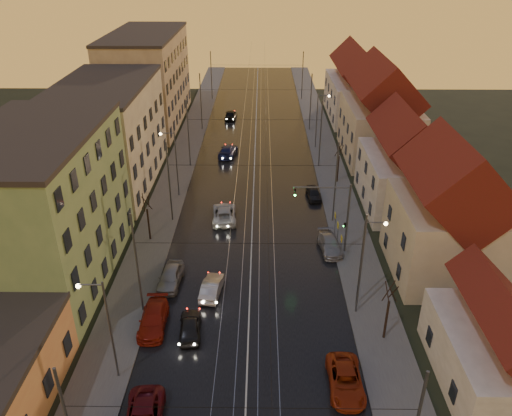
{
  "coord_description": "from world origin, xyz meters",
  "views": [
    {
      "loc": [
        0.91,
        -22.76,
        26.24
      ],
      "look_at": [
        0.41,
        21.77,
        2.77
      ],
      "focal_mm": 35.0,
      "sensor_mm": 36.0,
      "label": 1
    }
  ],
  "objects_px": {
    "driving_car_3": "(228,151)",
    "parked_right_0": "(346,380)",
    "street_lamp_3": "(319,116)",
    "driving_car_2": "(224,214)",
    "driving_car_4": "(231,114)",
    "street_lamp_0": "(104,322)",
    "street_lamp_2": "(173,157)",
    "parked_right_2": "(314,194)",
    "traffic_light_mast": "(337,210)",
    "street_lamp_1": "(366,255)",
    "parked_right_1": "(330,244)",
    "parked_left_3": "(170,277)",
    "driving_car_0": "(190,326)",
    "parked_left_2": "(153,319)",
    "driving_car_1": "(212,287)"
  },
  "relations": [
    {
      "from": "parked_right_0",
      "to": "driving_car_3",
      "type": "bearing_deg",
      "value": 104.44
    },
    {
      "from": "parked_right_0",
      "to": "driving_car_2",
      "type": "bearing_deg",
      "value": 113.1
    },
    {
      "from": "parked_right_2",
      "to": "parked_right_1",
      "type": "bearing_deg",
      "value": -91.88
    },
    {
      "from": "driving_car_0",
      "to": "street_lamp_3",
      "type": "bearing_deg",
      "value": -113.91
    },
    {
      "from": "driving_car_3",
      "to": "driving_car_4",
      "type": "bearing_deg",
      "value": -80.18
    },
    {
      "from": "driving_car_4",
      "to": "parked_left_2",
      "type": "height_order",
      "value": "driving_car_4"
    },
    {
      "from": "driving_car_1",
      "to": "parked_right_1",
      "type": "height_order",
      "value": "driving_car_1"
    },
    {
      "from": "street_lamp_0",
      "to": "parked_right_2",
      "type": "height_order",
      "value": "street_lamp_0"
    },
    {
      "from": "parked_right_0",
      "to": "street_lamp_0",
      "type": "bearing_deg",
      "value": 177.67
    },
    {
      "from": "traffic_light_mast",
      "to": "driving_car_1",
      "type": "relative_size",
      "value": 1.72
    },
    {
      "from": "driving_car_0",
      "to": "parked_right_2",
      "type": "xyz_separation_m",
      "value": [
        11.46,
        23.06,
        -0.05
      ]
    },
    {
      "from": "traffic_light_mast",
      "to": "driving_car_2",
      "type": "distance_m",
      "value": 13.28
    },
    {
      "from": "driving_car_2",
      "to": "parked_left_3",
      "type": "relative_size",
      "value": 1.19
    },
    {
      "from": "driving_car_4",
      "to": "street_lamp_0",
      "type": "bearing_deg",
      "value": 87.08
    },
    {
      "from": "parked_left_2",
      "to": "parked_right_0",
      "type": "xyz_separation_m",
      "value": [
        13.95,
        -5.93,
        -0.03
      ]
    },
    {
      "from": "parked_right_2",
      "to": "parked_right_0",
      "type": "bearing_deg",
      "value": -95.64
    },
    {
      "from": "street_lamp_2",
      "to": "parked_left_2",
      "type": "relative_size",
      "value": 1.64
    },
    {
      "from": "parked_left_3",
      "to": "parked_right_1",
      "type": "height_order",
      "value": "parked_left_3"
    },
    {
      "from": "parked_right_1",
      "to": "parked_right_2",
      "type": "bearing_deg",
      "value": 86.57
    },
    {
      "from": "street_lamp_2",
      "to": "traffic_light_mast",
      "type": "bearing_deg",
      "value": -35.07
    },
    {
      "from": "street_lamp_2",
      "to": "parked_right_2",
      "type": "distance_m",
      "value": 16.7
    },
    {
      "from": "traffic_light_mast",
      "to": "driving_car_0",
      "type": "relative_size",
      "value": 1.79
    },
    {
      "from": "parked_right_2",
      "to": "driving_car_0",
      "type": "bearing_deg",
      "value": -121.16
    },
    {
      "from": "driving_car_1",
      "to": "parked_right_0",
      "type": "relative_size",
      "value": 0.86
    },
    {
      "from": "street_lamp_1",
      "to": "driving_car_3",
      "type": "height_order",
      "value": "street_lamp_1"
    },
    {
      "from": "driving_car_2",
      "to": "parked_right_1",
      "type": "height_order",
      "value": "driving_car_2"
    },
    {
      "from": "street_lamp_0",
      "to": "parked_right_0",
      "type": "distance_m",
      "value": 16.27
    },
    {
      "from": "driving_car_3",
      "to": "parked_left_2",
      "type": "relative_size",
      "value": 1.08
    },
    {
      "from": "driving_car_4",
      "to": "traffic_light_mast",
      "type": "bearing_deg",
      "value": 108.28
    },
    {
      "from": "street_lamp_1",
      "to": "street_lamp_2",
      "type": "height_order",
      "value": "same"
    },
    {
      "from": "street_lamp_1",
      "to": "driving_car_0",
      "type": "distance_m",
      "value": 14.6
    },
    {
      "from": "driving_car_4",
      "to": "parked_left_3",
      "type": "xyz_separation_m",
      "value": [
        -2.6,
        -46.99,
        -0.01
      ]
    },
    {
      "from": "driving_car_0",
      "to": "parked_left_3",
      "type": "relative_size",
      "value": 0.9
    },
    {
      "from": "street_lamp_2",
      "to": "driving_car_2",
      "type": "relative_size",
      "value": 1.49
    },
    {
      "from": "street_lamp_1",
      "to": "parked_left_3",
      "type": "bearing_deg",
      "value": 170.46
    },
    {
      "from": "street_lamp_2",
      "to": "driving_car_0",
      "type": "relative_size",
      "value": 1.98
    },
    {
      "from": "driving_car_2",
      "to": "parked_right_0",
      "type": "distance_m",
      "value": 24.98
    },
    {
      "from": "driving_car_2",
      "to": "parked_left_2",
      "type": "height_order",
      "value": "driving_car_2"
    },
    {
      "from": "street_lamp_2",
      "to": "parked_right_0",
      "type": "height_order",
      "value": "street_lamp_2"
    },
    {
      "from": "street_lamp_2",
      "to": "driving_car_4",
      "type": "height_order",
      "value": "street_lamp_2"
    },
    {
      "from": "driving_car_0",
      "to": "parked_right_0",
      "type": "height_order",
      "value": "driving_car_0"
    },
    {
      "from": "parked_right_1",
      "to": "street_lamp_0",
      "type": "bearing_deg",
      "value": -142.01
    },
    {
      "from": "street_lamp_0",
      "to": "street_lamp_1",
      "type": "xyz_separation_m",
      "value": [
        18.21,
        8.0,
        0.0
      ]
    },
    {
      "from": "driving_car_3",
      "to": "parked_right_0",
      "type": "relative_size",
      "value": 1.08
    },
    {
      "from": "street_lamp_3",
      "to": "traffic_light_mast",
      "type": "height_order",
      "value": "street_lamp_3"
    },
    {
      "from": "traffic_light_mast",
      "to": "driving_car_4",
      "type": "height_order",
      "value": "traffic_light_mast"
    },
    {
      "from": "street_lamp_0",
      "to": "driving_car_0",
      "type": "relative_size",
      "value": 1.98
    },
    {
      "from": "street_lamp_3",
      "to": "driving_car_2",
      "type": "bearing_deg",
      "value": -119.24
    },
    {
      "from": "street_lamp_0",
      "to": "driving_car_3",
      "type": "xyz_separation_m",
      "value": [
        5.33,
        40.74,
        -4.12
      ]
    },
    {
      "from": "parked_right_2",
      "to": "driving_car_2",
      "type": "bearing_deg",
      "value": -157.43
    }
  ]
}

